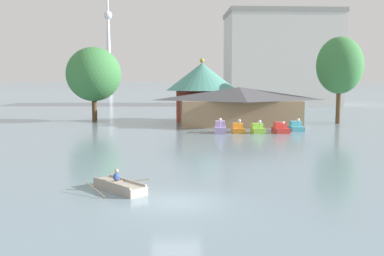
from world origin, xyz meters
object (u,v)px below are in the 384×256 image
(boathouse, at_px, (239,105))
(distant_broadcast_tower, at_px, (108,25))
(pedal_boat_cyan, at_px, (296,127))
(pedal_boat_orange, at_px, (238,129))
(rowboat_with_rower, at_px, (119,186))
(pedal_boat_lime, at_px, (258,129))
(shoreline_tree_right, at_px, (340,66))
(green_roof_pavilion, at_px, (202,88))
(shoreline_tree_tall_left, at_px, (94,74))
(background_building_block, at_px, (281,59))
(pedal_boat_lavender, at_px, (220,128))
(pedal_boat_red, at_px, (280,129))

(boathouse, xyz_separation_m, distant_broadcast_tower, (-61.78, 333.75, 50.12))
(pedal_boat_cyan, height_order, boathouse, boathouse)
(pedal_boat_orange, bearing_deg, pedal_boat_cyan, 100.62)
(rowboat_with_rower, xyz_separation_m, pedal_boat_lime, (12.93, 26.05, 0.19))
(pedal_boat_lime, xyz_separation_m, shoreline_tree_right, (13.46, 10.53, 7.59))
(boathouse, height_order, green_roof_pavilion, green_roof_pavilion)
(shoreline_tree_tall_left, xyz_separation_m, distant_broadcast_tower, (-41.47, 327.09, 45.93))
(pedal_boat_orange, height_order, shoreline_tree_tall_left, shoreline_tree_tall_left)
(boathouse, bearing_deg, rowboat_with_rower, -109.23)
(pedal_boat_lime, height_order, green_roof_pavilion, green_roof_pavilion)
(rowboat_with_rower, bearing_deg, background_building_block, 120.28)
(pedal_boat_lime, bearing_deg, distant_broadcast_tower, -171.15)
(distant_broadcast_tower, bearing_deg, green_roof_pavilion, -80.09)
(pedal_boat_lavender, xyz_separation_m, background_building_block, (21.27, 56.63, 10.64))
(green_roof_pavilion, relative_size, shoreline_tree_right, 0.87)
(pedal_boat_red, height_order, background_building_block, background_building_block)
(background_building_block, bearing_deg, pedal_boat_lime, -106.59)
(rowboat_with_rower, bearing_deg, shoreline_tree_tall_left, 151.30)
(pedal_boat_cyan, bearing_deg, boathouse, -138.95)
(shoreline_tree_tall_left, relative_size, background_building_block, 0.41)
(pedal_boat_lime, bearing_deg, pedal_boat_orange, -105.93)
(boathouse, distance_m, background_building_block, 52.11)
(rowboat_with_rower, xyz_separation_m, boathouse, (12.12, 34.75, 2.42))
(rowboat_with_rower, height_order, distant_broadcast_tower, distant_broadcast_tower)
(pedal_boat_lime, relative_size, shoreline_tree_right, 0.19)
(pedal_boat_lavender, bearing_deg, shoreline_tree_right, 126.49)
(pedal_boat_orange, distance_m, shoreline_tree_right, 20.05)
(rowboat_with_rower, height_order, pedal_boat_red, pedal_boat_red)
(pedal_boat_red, bearing_deg, shoreline_tree_tall_left, -125.60)
(pedal_boat_cyan, bearing_deg, rowboat_with_rower, -31.66)
(pedal_boat_lime, distance_m, boathouse, 9.01)
(pedal_boat_cyan, distance_m, boathouse, 9.30)
(shoreline_tree_right, bearing_deg, pedal_boat_red, -135.75)
(boathouse, xyz_separation_m, background_building_block, (17.78, 48.24, 8.50))
(background_building_block, bearing_deg, shoreline_tree_tall_left, -132.50)
(pedal_boat_lavender, height_order, pedal_boat_lime, pedal_boat_lavender)
(rowboat_with_rower, bearing_deg, pedal_boat_lime, 113.70)
(pedal_boat_orange, bearing_deg, background_building_block, 162.31)
(shoreline_tree_tall_left, bearing_deg, pedal_boat_orange, -37.99)
(shoreline_tree_right, height_order, background_building_block, background_building_block)
(pedal_boat_lime, distance_m, background_building_block, 60.37)
(shoreline_tree_right, relative_size, background_building_block, 0.45)
(pedal_boat_red, relative_size, background_building_block, 0.09)
(distant_broadcast_tower, bearing_deg, rowboat_with_rower, -82.32)
(shoreline_tree_tall_left, height_order, shoreline_tree_right, shoreline_tree_right)
(pedal_boat_cyan, xyz_separation_m, green_roof_pavilion, (-10.34, 13.01, 4.48))
(pedal_boat_cyan, relative_size, green_roof_pavilion, 0.22)
(pedal_boat_red, xyz_separation_m, shoreline_tree_right, (10.81, 10.53, 7.56))
(pedal_boat_orange, relative_size, shoreline_tree_tall_left, 0.24)
(background_building_block, bearing_deg, shoreline_tree_right, -94.33)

